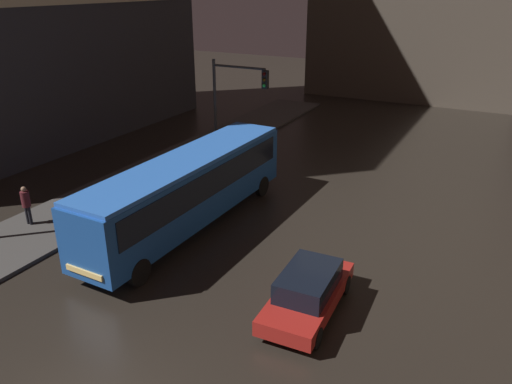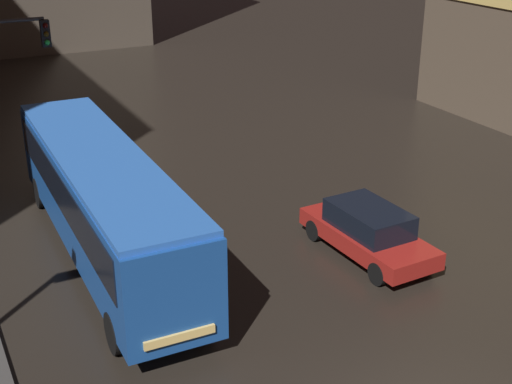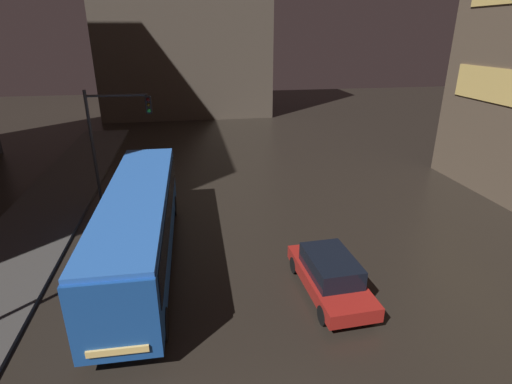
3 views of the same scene
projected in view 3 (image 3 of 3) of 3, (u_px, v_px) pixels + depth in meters
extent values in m
cube|color=#3D3A38|center=(2.00, 270.00, 15.61)|extent=(4.00, 48.00, 0.15)
cube|color=#4C4238|center=(183.00, 8.00, 43.87)|extent=(18.00, 12.00, 22.55)
cube|color=#EAC66B|center=(262.00, 44.00, 46.69)|extent=(0.24, 10.20, 1.80)
cube|color=#194793|center=(140.00, 223.00, 15.61)|extent=(2.49, 11.87, 2.47)
cube|color=black|center=(138.00, 212.00, 15.43)|extent=(2.54, 10.92, 1.10)
cube|color=blue|center=(136.00, 192.00, 15.12)|extent=(2.44, 11.63, 0.16)
cube|color=#F4CC72|center=(118.00, 351.00, 10.48)|extent=(1.62, 0.13, 0.20)
cylinder|color=black|center=(163.00, 324.00, 12.10)|extent=(0.27, 1.00, 1.00)
cylinder|color=black|center=(91.00, 332.00, 11.80)|extent=(0.27, 1.00, 1.00)
cylinder|color=black|center=(174.00, 206.00, 20.38)|extent=(0.27, 1.00, 1.00)
cylinder|color=black|center=(131.00, 208.00, 20.08)|extent=(0.27, 1.00, 1.00)
cube|color=maroon|center=(330.00, 279.00, 14.21)|extent=(2.00, 4.51, 0.50)
cube|color=black|center=(331.00, 265.00, 13.99)|extent=(1.64, 2.51, 0.68)
cylinder|color=black|center=(370.00, 308.00, 13.09)|extent=(0.23, 0.65, 0.64)
cylinder|color=black|center=(323.00, 315.00, 12.76)|extent=(0.23, 0.65, 0.64)
cylinder|color=black|center=(334.00, 260.00, 15.84)|extent=(0.23, 0.65, 0.64)
cylinder|color=black|center=(295.00, 265.00, 15.51)|extent=(0.23, 0.65, 0.64)
cylinder|color=#2D2D2D|center=(93.00, 150.00, 20.76)|extent=(0.16, 0.16, 6.10)
cylinder|color=#2D2D2D|center=(117.00, 95.00, 19.98)|extent=(3.02, 0.12, 0.12)
cube|color=black|center=(149.00, 105.00, 20.40)|extent=(0.30, 0.24, 0.90)
sphere|color=#390706|center=(148.00, 99.00, 20.17)|extent=(0.18, 0.18, 0.18)
sphere|color=#3B2B07|center=(148.00, 105.00, 20.28)|extent=(0.18, 0.18, 0.18)
sphere|color=green|center=(149.00, 111.00, 20.38)|extent=(0.18, 0.18, 0.18)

